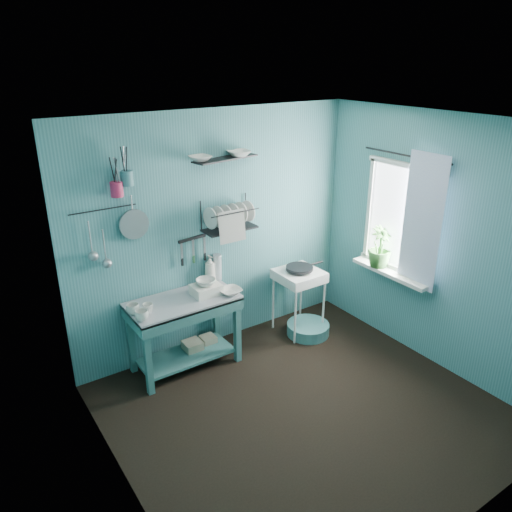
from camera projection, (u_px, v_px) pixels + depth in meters
floor at (305, 411)px, 4.47m from camera, size 3.20×3.20×0.00m
ceiling at (318, 125)px, 3.52m from camera, size 3.20×3.20×0.00m
wall_back at (217, 233)px, 5.15m from camera, size 3.20×0.00×3.20m
wall_front at (480, 378)px, 2.85m from camera, size 3.20×0.00×3.20m
wall_left at (116, 346)px, 3.16m from camera, size 0.00×3.00×3.00m
wall_right at (437, 245)px, 4.83m from camera, size 0.00×3.00×3.00m
work_counter at (185, 333)px, 4.97m from camera, size 1.14×0.71×0.75m
mug_left at (142, 316)px, 4.44m from camera, size 0.12×0.12×0.10m
mug_mid at (148, 308)px, 4.57m from camera, size 0.14×0.14×0.09m
mug_right at (133, 309)px, 4.55m from camera, size 0.17×0.17×0.10m
wash_tub at (206, 289)px, 4.93m from camera, size 0.28×0.22×0.10m
tub_bowl at (206, 282)px, 4.90m from camera, size 0.20×0.19×0.06m
soap_bottle at (210, 269)px, 5.15m from camera, size 0.11×0.12×0.30m
water_bottle at (217, 267)px, 5.22m from camera, size 0.09×0.09×0.28m
counter_bowl at (230, 291)px, 4.94m from camera, size 0.22×0.22×0.05m
hotplate_stand at (298, 301)px, 5.63m from camera, size 0.55×0.55×0.74m
frying_pan at (299, 268)px, 5.48m from camera, size 0.30×0.30×0.03m
knife_strip at (192, 239)px, 4.96m from camera, size 0.32×0.06×0.03m
dish_rack at (229, 215)px, 5.01m from camera, size 0.56×0.27×0.32m
upper_shelf at (226, 159)px, 4.81m from camera, size 0.72×0.30×0.01m
shelf_bowl_left at (200, 158)px, 4.65m from camera, size 0.21×0.21×0.05m
shelf_bowl_right at (239, 153)px, 4.87m from camera, size 0.26×0.26×0.06m
utensil_cup_magenta at (117, 189)px, 4.32m from camera, size 0.11×0.11×0.13m
utensil_cup_teal at (127, 178)px, 4.34m from camera, size 0.11×0.11×0.13m
colander at (134, 224)px, 4.54m from camera, size 0.28×0.03×0.28m
ladle_outer at (90, 237)px, 4.36m from camera, size 0.01×0.01×0.30m
ladle_inner at (104, 245)px, 4.45m from camera, size 0.01×0.01×0.30m
hook_rail at (103, 209)px, 4.35m from camera, size 0.60×0.01×0.01m
window_glass at (402, 218)px, 5.11m from camera, size 0.00×1.10×1.10m
windowsill at (390, 273)px, 5.29m from camera, size 0.16×0.95×0.04m
curtain at (422, 223)px, 4.83m from camera, size 0.00×1.35×1.35m
curtain_rod at (406, 155)px, 4.84m from camera, size 0.02×1.05×0.02m
potted_plant at (380, 247)px, 5.32m from camera, size 0.26×0.26×0.44m
storage_tin_large at (193, 351)px, 5.17m from camera, size 0.18×0.18×0.22m
storage_tin_small at (208, 344)px, 5.30m from camera, size 0.15×0.15×0.20m
floor_basin at (308, 329)px, 5.66m from camera, size 0.48×0.48×0.13m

